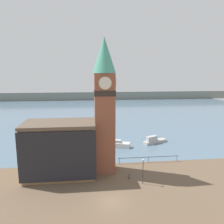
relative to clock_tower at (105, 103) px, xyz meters
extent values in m
plane|color=brown|center=(0.09, -9.58, -12.12)|extent=(160.00, 160.00, 0.00)
cube|color=slate|center=(0.09, 62.90, -12.12)|extent=(160.00, 120.00, 0.00)
cube|color=gray|center=(0.09, 102.90, -9.62)|extent=(180.00, 3.00, 5.00)
cube|color=#333338|center=(8.63, 2.65, -11.07)|extent=(11.95, 0.08, 0.08)
cylinder|color=#333338|center=(2.95, 2.65, -11.59)|extent=(0.07, 0.07, 1.05)
cylinder|color=#333338|center=(8.63, 2.65, -11.59)|extent=(0.07, 0.07, 1.05)
cylinder|color=#333338|center=(14.30, 2.65, -11.59)|extent=(0.07, 0.07, 1.05)
cube|color=brown|center=(-0.01, 0.01, -3.63)|extent=(3.32, 3.32, 16.98)
cube|color=#2D2823|center=(-0.01, 0.01, 1.67)|extent=(3.44, 3.44, 0.90)
cylinder|color=tan|center=(-0.01, -1.71, 3.31)|extent=(2.08, 0.12, 2.08)
cylinder|color=silver|center=(-0.01, -1.80, 3.31)|extent=(1.89, 0.12, 1.89)
cylinder|color=tan|center=(1.71, 0.01, 3.31)|extent=(0.12, 2.08, 2.08)
cylinder|color=silver|center=(1.80, 0.01, 3.31)|extent=(0.12, 1.89, 1.89)
cone|color=teal|center=(-0.01, 0.01, 7.76)|extent=(3.81, 3.81, 5.80)
cube|color=#9E754C|center=(-7.50, -0.65, -7.82)|extent=(11.24, 6.49, 8.60)
cube|color=brown|center=(-7.50, -0.65, -3.27)|extent=(11.64, 6.89, 0.50)
cube|color=#232328|center=(-7.50, -4.04, -7.65)|extent=(11.74, 0.30, 7.91)
cube|color=silver|center=(4.50, 11.89, -11.57)|extent=(4.80, 3.23, 1.09)
cube|color=#B2B2B2|center=(3.75, 12.16, -10.73)|extent=(2.27, 1.87, 0.60)
cube|color=#B7B2A8|center=(13.52, 14.10, -11.79)|extent=(6.40, 4.00, 0.65)
cube|color=#B2B2B2|center=(12.48, 13.65, -10.88)|extent=(2.99, 2.14, 1.19)
cylinder|color=brown|center=(3.77, -3.32, -11.79)|extent=(0.32, 0.32, 0.65)
sphere|color=brown|center=(3.77, -3.32, -11.47)|extent=(0.33, 0.33, 0.33)
cylinder|color=#2D2D33|center=(5.47, -5.32, -10.21)|extent=(0.10, 0.10, 3.83)
sphere|color=silver|center=(5.47, -5.32, -8.20)|extent=(0.32, 0.32, 0.32)
camera|label=1|loc=(-2.70, -36.06, 4.94)|focal=35.00mm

